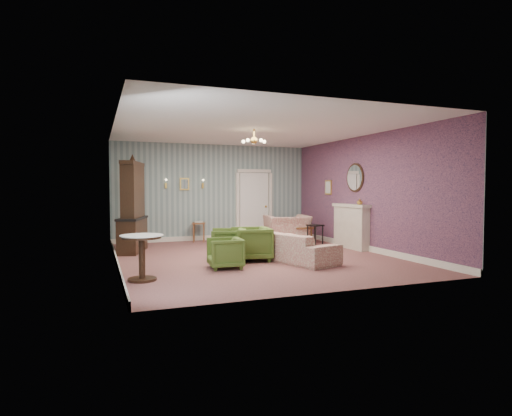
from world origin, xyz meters
name	(u,v)px	position (x,y,z in m)	size (l,w,h in m)	color
floor	(254,257)	(0.00, 0.00, 0.00)	(7.00, 7.00, 0.00)	#87534E
ceiling	(254,129)	(0.00, 0.00, 2.90)	(7.00, 7.00, 0.00)	white
wall_back	(214,192)	(0.00, 3.50, 1.45)	(6.00, 6.00, 0.00)	slate
wall_front	(336,196)	(0.00, -3.50, 1.45)	(6.00, 6.00, 0.00)	slate
wall_left	(115,194)	(-3.00, 0.00, 1.45)	(7.00, 7.00, 0.00)	slate
wall_right	(365,193)	(3.00, 0.00, 1.45)	(7.00, 7.00, 0.00)	slate
wall_right_floral	(365,193)	(2.98, 0.00, 1.45)	(7.00, 7.00, 0.00)	#AC5667
door	(254,204)	(1.30, 3.46, 1.08)	(1.12, 0.12, 2.16)	white
olive_chair_a	(225,251)	(-1.02, -1.09, 0.33)	(0.64, 0.60, 0.66)	#486222
olive_chair_b	(251,242)	(-0.23, -0.44, 0.40)	(0.78, 0.73, 0.81)	#486222
olive_chair_c	(229,243)	(-0.66, -0.19, 0.38)	(0.74, 0.70, 0.77)	#486222
sofa_chintz	(292,242)	(0.58, -0.80, 0.42)	(2.13, 0.62, 0.83)	#98413D
wingback_chair	(287,224)	(1.83, 2.13, 0.53)	(1.20, 0.78, 1.05)	#98413D
dresser	(132,204)	(-2.53, 1.78, 1.18)	(0.49, 1.41, 2.35)	black
fireplace	(351,226)	(2.86, 0.40, 0.58)	(0.30, 1.40, 1.16)	beige
mantel_vase	(360,202)	(2.84, 0.00, 1.23)	(0.15, 0.15, 0.15)	gold
oval_mirror	(355,178)	(2.96, 0.40, 1.85)	(0.04, 0.76, 0.84)	white
framed_print	(328,187)	(2.97, 1.75, 1.60)	(0.04, 0.34, 0.42)	gold
coffee_table	(301,234)	(2.24, 2.08, 0.24)	(0.52, 0.93, 0.47)	brown
side_table_black	(315,234)	(2.37, 1.44, 0.28)	(0.37, 0.37, 0.55)	black
pedestal_table	(142,258)	(-2.65, -1.65, 0.39)	(0.72, 0.72, 0.79)	black
nesting_table	(199,231)	(-0.55, 3.15, 0.31)	(0.37, 0.48, 0.62)	brown
gilt_mirror_back	(185,184)	(-0.90, 3.46, 1.70)	(0.28, 0.06, 0.36)	gold
sconce_left	(166,184)	(-1.45, 3.44, 1.70)	(0.16, 0.12, 0.30)	gold
sconce_right	(203,184)	(-0.35, 3.44, 1.70)	(0.16, 0.12, 0.30)	gold
chandelier	(254,141)	(0.00, 0.00, 2.63)	(0.56, 0.56, 0.36)	gold
burgundy_cushion	(288,226)	(1.78, 1.98, 0.48)	(0.38, 0.10, 0.38)	maroon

